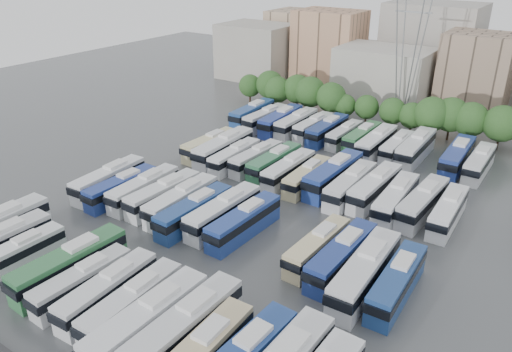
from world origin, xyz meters
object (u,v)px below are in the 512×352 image
Objects in this scene: bus_r0_s6 at (108,290)px; bus_r2_s5 at (274,162)px; bus_r2_s6 at (288,170)px; bus_r3_s5 at (327,130)px; bus_r0_s7 at (132,303)px; bus_r3_s9 at (396,146)px; bus_r0_s5 at (82,281)px; bus_r0_s8 at (148,322)px; bus_r3_s13 at (479,163)px; bus_r1_s3 at (163,194)px; bus_r3_s0 at (252,113)px; bus_r0_s4 at (70,264)px; bus_r1_s4 at (182,201)px; bus_r1_s13 at (397,282)px; bus_r3_s1 at (266,118)px; bus_r3_s3 at (296,123)px; bus_r1_s10 at (318,247)px; bus_r2_s1 at (210,145)px; bus_r1_s11 at (342,256)px; bus_r0_s9 at (185,327)px; bus_r1_s12 at (365,272)px; bus_r2_s9 at (350,185)px; bus_r3_s2 at (281,120)px; bus_r1_s7 at (244,222)px; bus_r3_s6 at (344,134)px; bus_r1_s1 at (122,188)px; bus_r1_s6 at (223,212)px; bus_r1_s5 at (194,211)px; bus_r2_s11 at (396,199)px; bus_r3_s10 at (416,148)px; bus_r0_s2 at (18,254)px; bus_r3_s12 at (457,157)px; bus_r2_s10 at (375,187)px; bus_r3_s8 at (376,143)px; bus_r2_s8 at (333,174)px; bus_r1_s0 at (109,179)px; bus_r2_s3 at (235,157)px; bus_r3_s4 at (313,126)px; bus_r1_s2 at (144,189)px; bus_r2_s4 at (256,158)px; bus_r2_s2 at (224,148)px.

bus_r2_s5 reaches higher than bus_r0_s6.
bus_r3_s5 is at bearing 100.23° from bus_r2_s6.
bus_r3_s9 is (6.44, 53.54, -0.13)m from bus_r0_s7.
bus_r0_s8 is at bearing -2.29° from bus_r0_s5.
bus_r3_s13 is at bearing 39.92° from bus_r2_s6.
bus_r1_s3 is 0.95× the size of bus_r3_s0.
bus_r0_s4 is 1.06× the size of bus_r1_s4.
bus_r1_s13 is 1.00× the size of bus_r3_s1.
bus_r3_s1 is at bearing -174.67° from bus_r3_s3.
bus_r2_s1 is (-29.81, 17.46, 0.07)m from bus_r1_s10.
bus_r1_s4 is 0.99× the size of bus_r1_s11.
bus_r0_s9 is at bearing -90.23° from bus_r3_s9.
bus_r1_s12 reaches higher than bus_r2_s9.
bus_r2_s1 is at bearing 111.70° from bus_r0_s6.
bus_r3_s2 is 1.05× the size of bus_r3_s5.
bus_r1_s7 reaches higher than bus_r3_s6.
bus_r1_s1 is 0.92× the size of bus_r1_s6.
bus_r0_s9 is 1.08× the size of bus_r1_s5.
bus_r3_s10 is at bearing 98.19° from bus_r2_s11.
bus_r0_s2 is 18.03m from bus_r1_s1.
bus_r2_s10 is at bearing -112.10° from bus_r3_s12.
bus_r3_s8 is (6.65, 52.54, 0.16)m from bus_r0_s6.
bus_r1_s13 is 38.60m from bus_r3_s9.
bus_r2_s8 is at bearing -46.49° from bus_r3_s3.
bus_r2_s8 is at bearing 113.20° from bus_r1_s10.
bus_r1_s0 is (-13.22, 16.61, -0.10)m from bus_r0_s4.
bus_r2_s5 is 17.90m from bus_r3_s5.
bus_r3_s12 is at bearing 52.97° from bus_r1_s4.
bus_r1_s13 is 37.28m from bus_r2_s3.
bus_r3_s5 is (3.23, -0.64, 0.16)m from bus_r3_s4.
bus_r2_s10 reaches higher than bus_r2_s6.
bus_r2_s8 is at bearing 41.40° from bus_r1_s2.
bus_r2_s3 is at bearing -173.84° from bus_r2_s10.
bus_r0_s8 is 25.62m from bus_r1_s3.
bus_r1_s10 is at bearing -90.40° from bus_r3_s10.
bus_r1_s11 is 20.78m from bus_r2_s8.
bus_r2_s5 reaches higher than bus_r2_s4.
bus_r1_s2 is (-0.13, 19.19, 0.16)m from bus_r0_s2.
bus_r0_s9 is (6.51, 0.16, 0.23)m from bus_r0_s7.
bus_r0_s5 is at bearing -92.32° from bus_r3_s6.
bus_r1_s11 is 34.48m from bus_r2_s2.
bus_r1_s6 reaches higher than bus_r3_s4.
bus_r2_s6 reaches higher than bus_r0_s5.
bus_r2_s2 reaches higher than bus_r3_s12.
bus_r0_s6 is 36.54m from bus_r2_s4.
bus_r1_s1 is 0.96× the size of bus_r3_s1.
bus_r1_s11 is 26.61m from bus_r2_s5.
bus_r2_s3 is 6.75m from bus_r2_s5.
bus_r1_s2 is 0.99× the size of bus_r3_s1.
bus_r3_s2 is at bearing 100.87° from bus_r0_s6.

